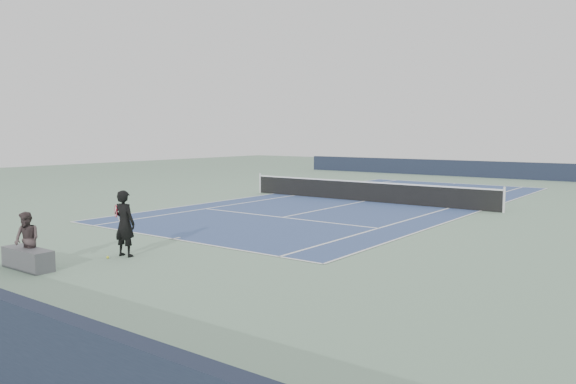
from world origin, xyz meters
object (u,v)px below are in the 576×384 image
Objects in this scene: tennis_net at (365,191)px; tennis_player at (124,223)px; spectator_bench at (27,249)px; tennis_ball at (108,257)px.

tennis_player reaches higher than tennis_net.
tennis_net is 16.49m from spectator_bench.
tennis_ball is at bearing 73.10° from spectator_bench.
tennis_player is (0.81, -14.22, 0.37)m from tennis_net.
spectator_bench is (-0.69, -2.26, -0.38)m from tennis_player.
tennis_player is 0.96m from tennis_ball.
tennis_ball is (-0.14, -0.45, -0.84)m from tennis_player.
spectator_bench is at bearing -89.56° from tennis_net.
tennis_net is 8.04× the size of spectator_bench.
tennis_player is at bearing -86.72° from tennis_net.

